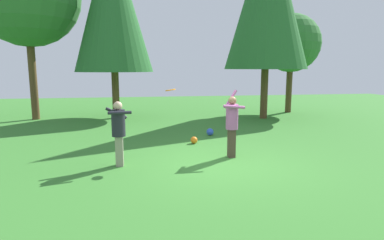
% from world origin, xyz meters
% --- Properties ---
extents(ground_plane, '(40.00, 40.00, 0.00)m').
position_xyz_m(ground_plane, '(0.00, 0.00, 0.00)').
color(ground_plane, '#387A2D').
extents(person_thrower, '(0.59, 0.50, 1.88)m').
position_xyz_m(person_thrower, '(0.44, 0.55, 1.02)').
color(person_thrower, '#4C382D').
rests_on(person_thrower, ground_plane).
extents(person_catcher, '(0.67, 0.61, 1.65)m').
position_xyz_m(person_catcher, '(-2.60, 0.22, 0.98)').
color(person_catcher, gray).
rests_on(person_catcher, ground_plane).
extents(frisbee, '(0.35, 0.35, 0.06)m').
position_xyz_m(frisbee, '(-1.25, 0.60, 1.89)').
color(frisbee, orange).
extents(ball_blue, '(0.27, 0.27, 0.27)m').
position_xyz_m(ball_blue, '(0.47, 3.49, 0.13)').
color(ball_blue, blue).
rests_on(ball_blue, ground_plane).
extents(ball_orange, '(0.23, 0.23, 0.23)m').
position_xyz_m(ball_orange, '(-0.32, 2.31, 0.12)').
color(ball_orange, orange).
rests_on(ball_orange, ground_plane).
extents(tree_far_right, '(3.15, 3.15, 5.38)m').
position_xyz_m(tree_far_right, '(6.17, 8.95, 3.79)').
color(tree_far_right, brown).
rests_on(tree_far_right, ground_plane).
extents(tree_left, '(3.73, 3.73, 8.91)m').
position_xyz_m(tree_left, '(-3.24, 8.33, 5.57)').
color(tree_left, brown).
rests_on(tree_left, ground_plane).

